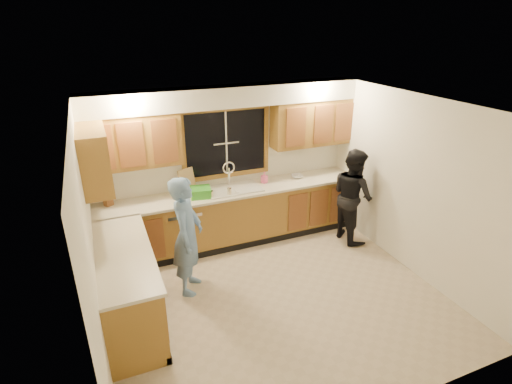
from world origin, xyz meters
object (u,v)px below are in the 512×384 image
soap_bottle (264,177)px  sink (233,193)px  knife_block (108,199)px  bowl (297,176)px  dish_crate (201,192)px  woman (352,195)px  stove (133,316)px  man (187,236)px  dishwasher (182,228)px

soap_bottle → sink: bearing=-172.6°
sink → knife_block: (-1.85, 0.14, 0.16)m
bowl → dish_crate: bearing=-175.4°
woman → knife_block: size_ratio=7.62×
woman → stove: bearing=107.6°
stove → dish_crate: bearing=54.4°
knife_block → stove: bearing=-123.0°
man → bowl: (2.15, 1.05, 0.13)m
man → dish_crate: bearing=-0.6°
woman → knife_block: woman is taller
knife_block → bowl: bearing=-35.6°
man → stove: bearing=160.8°
man → sink: bearing=-20.0°
woman → soap_bottle: (-1.24, 0.71, 0.24)m
dishwasher → knife_block: knife_block is taller
dish_crate → soap_bottle: soap_bottle is taller
man → knife_block: (-0.87, 1.12, 0.21)m
man → knife_block: size_ratio=7.99×
stove → soap_bottle: (2.37, 1.90, 0.56)m
soap_bottle → bowl: bearing=0.0°
sink → bowl: bearing=3.6°
stove → soap_bottle: bearing=38.7°
man → dish_crate: 1.03m
bowl → knife_block: bearing=178.8°
dishwasher → woman: woman is taller
man → dish_crate: (0.44, 0.91, 0.18)m
bowl → sink: bearing=-176.4°
dishwasher → sink: bearing=1.0°
dish_crate → soap_bottle: size_ratio=1.62×
dish_crate → woman: bearing=-13.7°
dishwasher → stove: 2.04m
soap_bottle → knife_block: bearing=178.5°
dishwasher → bowl: bearing=2.5°
dishwasher → knife_block: size_ratio=4.04×
knife_block → sink: bearing=-38.7°
soap_bottle → dishwasher: bearing=-176.4°
man → woman: (2.79, 0.34, -0.04)m
dishwasher → soap_bottle: bearing=3.6°
sink → bowl: (1.17, 0.07, 0.08)m
sink → knife_block: sink is taller
dishwasher → bowl: size_ratio=4.11×
stove → bowl: size_ratio=4.51×
man → woman: bearing=-58.1°
man → woman: size_ratio=1.05×
stove → woman: size_ratio=0.58×
man → bowl: size_ratio=8.14×
sink → dishwasher: (-0.85, -0.01, -0.45)m
dish_crate → soap_bottle: bearing=7.1°
knife_block → dishwasher: bearing=-43.1°
woman → dish_crate: (-2.35, 0.57, 0.22)m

